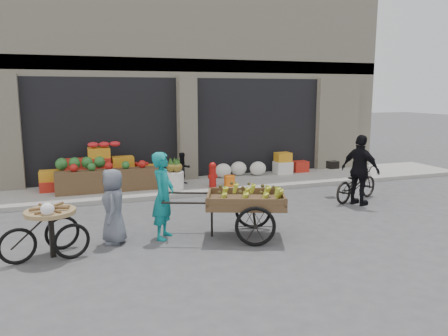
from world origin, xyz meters
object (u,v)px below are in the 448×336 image
object	(u,v)px
bicycle	(356,183)
cyclist	(360,170)
vendor_grey	(113,206)
seated_person	(183,168)
pineapple_bin	(174,180)
orange_bucket	(230,181)
fire_hydrant	(213,174)
banana_cart	(243,198)
vendor_woman	(163,196)
tricycle_cart	(51,225)

from	to	relation	value
bicycle	cyclist	bearing A→B (deg)	132.16
vendor_grey	seated_person	bearing A→B (deg)	157.78
pineapple_bin	orange_bucket	bearing A→B (deg)	-3.58
orange_bucket	cyclist	bearing A→B (deg)	-47.16
fire_hydrant	banana_cart	distance (m)	4.07
vendor_woman	pineapple_bin	bearing A→B (deg)	13.32
fire_hydrant	tricycle_cart	world-z (taller)	tricycle_cart
seated_person	bicycle	xyz separation A→B (m)	(3.87, -2.97, -0.13)
vendor_woman	vendor_grey	distance (m)	0.95
pineapple_bin	fire_hydrant	world-z (taller)	fire_hydrant
pineapple_bin	vendor_woman	bearing A→B (deg)	-106.36
fire_hydrant	cyclist	world-z (taller)	cyclist
bicycle	orange_bucket	bearing A→B (deg)	28.43
pineapple_bin	cyclist	xyz separation A→B (m)	(4.07, -2.77, 0.51)
seated_person	vendor_woman	distance (m)	4.46
fire_hydrant	cyclist	bearing A→B (deg)	-42.42
pineapple_bin	vendor_woman	world-z (taller)	vendor_woman
fire_hydrant	vendor_woman	xyz separation A→B (m)	(-2.16, -3.55, 0.34)
vendor_woman	tricycle_cart	size ratio (longest dim) A/B	1.16
vendor_woman	cyclist	world-z (taller)	cyclist
banana_cart	vendor_grey	bearing A→B (deg)	-170.35
tricycle_cart	orange_bucket	bearing A→B (deg)	23.05
vendor_woman	tricycle_cart	distance (m)	2.07
pineapple_bin	tricycle_cart	distance (m)	5.00
orange_bucket	bicycle	bearing A→B (deg)	-40.30
pineapple_bin	cyclist	bearing A→B (deg)	-34.19
pineapple_bin	fire_hydrant	size ratio (longest dim) A/B	0.73
tricycle_cart	seated_person	bearing A→B (deg)	36.21
vendor_grey	bicycle	size ratio (longest dim) A/B	0.82
orange_bucket	vendor_grey	bearing A→B (deg)	-136.07
vendor_grey	cyclist	xyz separation A→B (m)	(6.06, 0.79, 0.18)
pineapple_bin	vendor_grey	size ratio (longest dim) A/B	0.37
vendor_grey	bicycle	bearing A→B (deg)	108.48
cyclist	fire_hydrant	bearing A→B (deg)	26.31
pineapple_bin	seated_person	xyz separation A→B (m)	(0.40, 0.60, 0.21)
pineapple_bin	bicycle	distance (m)	4.88
seated_person	banana_cart	xyz separation A→B (m)	(0.01, -4.65, 0.19)
fire_hydrant	vendor_grey	bearing A→B (deg)	-131.38
cyclist	seated_person	bearing A→B (deg)	26.22
bicycle	tricycle_cart	bearing A→B (deg)	80.82
seated_person	cyclist	size ratio (longest dim) A/B	0.53
banana_cart	cyclist	distance (m)	3.89
pineapple_bin	bicycle	xyz separation A→B (m)	(4.27, -2.37, 0.08)
pineapple_bin	orange_bucket	size ratio (longest dim) A/B	1.62
bicycle	cyclist	distance (m)	0.62
pineapple_bin	cyclist	size ratio (longest dim) A/B	0.29
tricycle_cart	bicycle	bearing A→B (deg)	-4.25
tricycle_cart	cyclist	distance (m)	7.25
banana_cart	vendor_woman	xyz separation A→B (m)	(-1.47, 0.45, 0.07)
pineapple_bin	vendor_grey	bearing A→B (deg)	-119.23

